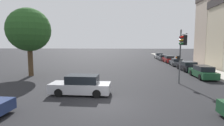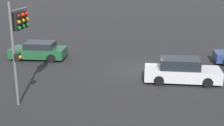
{
  "view_description": "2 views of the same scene",
  "coord_description": "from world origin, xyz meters",
  "views": [
    {
      "loc": [
        1.24,
        -11.04,
        3.91
      ],
      "look_at": [
        0.09,
        3.46,
        2.35
      ],
      "focal_mm": 28.0,
      "sensor_mm": 36.0,
      "label": 1
    },
    {
      "loc": [
        0.03,
        20.91,
        6.79
      ],
      "look_at": [
        2.04,
        2.85,
        1.33
      ],
      "focal_mm": 50.0,
      "sensor_mm": 36.0,
      "label": 2
    }
  ],
  "objects": [
    {
      "name": "parked_car_4",
      "position": [
        10.25,
        32.04,
        0.65
      ],
      "size": [
        2.02,
        4.25,
        1.38
      ],
      "rotation": [
        0.0,
        0.0,
        1.56
      ],
      "color": "#4C5156",
      "rests_on": "ground_plane"
    },
    {
      "name": "traffic_signal",
      "position": [
        6.48,
        5.86,
        3.83
      ],
      "size": [
        0.54,
        2.15,
        5.33
      ],
      "rotation": [
        0.0,
        0.0,
        3.09
      ],
      "color": "#515456",
      "rests_on": "ground_plane"
    },
    {
      "name": "parked_car_1",
      "position": [
        10.44,
        15.49,
        0.66
      ],
      "size": [
        2.06,
        4.81,
        1.39
      ],
      "rotation": [
        0.0,
        0.0,
        1.58
      ],
      "color": "black",
      "rests_on": "ground_plane"
    },
    {
      "name": "crossing_car_1",
      "position": [
        -2.24,
        2.09,
        0.71
      ],
      "size": [
        4.67,
        1.87,
        1.53
      ],
      "rotation": [
        0.0,
        0.0,
        3.13
      ],
      "color": "#B7B7BC",
      "rests_on": "ground_plane"
    },
    {
      "name": "ground_plane",
      "position": [
        0.0,
        0.0,
        0.0
      ],
      "size": [
        300.0,
        300.0,
        0.0
      ],
      "primitive_type": "plane",
      "color": "black"
    },
    {
      "name": "parked_car_0",
      "position": [
        10.22,
        9.85,
        0.69
      ],
      "size": [
        1.93,
        4.8,
        1.44
      ],
      "rotation": [
        0.0,
        0.0,
        1.54
      ],
      "color": "#194728",
      "rests_on": "ground_plane"
    },
    {
      "name": "parked_car_5",
      "position": [
        10.31,
        37.64,
        0.72
      ],
      "size": [
        2.01,
        4.75,
        1.53
      ],
      "rotation": [
        0.0,
        0.0,
        1.54
      ],
      "color": "#B7B7BC",
      "rests_on": "ground_plane"
    },
    {
      "name": "street_tree",
      "position": [
        -10.54,
        9.61,
        5.64
      ],
      "size": [
        5.21,
        5.21,
        8.28
      ],
      "color": "#4C3823",
      "rests_on": "ground_plane"
    },
    {
      "name": "sidewalk_strip",
      "position": [
        13.12,
        33.0,
        0.08
      ],
      "size": [
        2.91,
        60.0,
        0.17
      ],
      "color": "#ADA89E",
      "rests_on": "ground_plane"
    },
    {
      "name": "parked_car_2",
      "position": [
        10.46,
        21.46,
        0.64
      ],
      "size": [
        1.9,
        4.01,
        1.32
      ],
      "rotation": [
        0.0,
        0.0,
        1.56
      ],
      "color": "#4C5156",
      "rests_on": "ground_plane"
    },
    {
      "name": "parked_car_3",
      "position": [
        10.43,
        26.98,
        0.7
      ],
      "size": [
        1.93,
        4.27,
        1.48
      ],
      "rotation": [
        0.0,
        0.0,
        1.59
      ],
      "color": "maroon",
      "rests_on": "ground_plane"
    }
  ]
}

